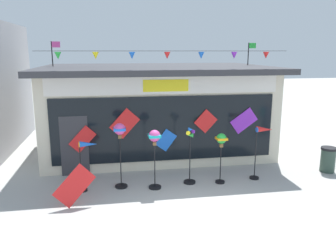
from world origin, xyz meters
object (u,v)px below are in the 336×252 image
at_px(kite_shop_building, 155,108).
at_px(wind_spinner_center_left, 155,144).
at_px(wind_spinner_left, 120,138).
at_px(wind_spinner_far_left, 86,157).
at_px(wind_spinner_center_right, 190,155).
at_px(display_kite_on_ground, 74,186).
at_px(wind_spinner_right, 221,144).
at_px(wind_spinner_far_right, 262,140).
at_px(trash_bin, 328,159).

relative_size(kite_shop_building, wind_spinner_center_left, 4.90).
height_order(wind_spinner_left, wind_spinner_center_left, wind_spinner_left).
distance_m(kite_shop_building, wind_spinner_far_left, 4.89).
height_order(kite_shop_building, wind_spinner_center_left, kite_shop_building).
height_order(wind_spinner_center_right, display_kite_on_ground, wind_spinner_center_right).
height_order(wind_spinner_center_right, wind_spinner_right, wind_spinner_center_right).
bearing_deg(wind_spinner_far_left, wind_spinner_center_left, -4.28).
xyz_separation_m(wind_spinner_center_left, wind_spinner_far_right, (3.46, 0.23, -0.11)).
xyz_separation_m(wind_spinner_left, wind_spinner_far_right, (4.46, -0.00, -0.26)).
xyz_separation_m(wind_spinner_center_left, display_kite_on_ground, (-2.26, -0.83, -0.82)).
relative_size(kite_shop_building, wind_spinner_far_left, 5.85).
distance_m(wind_spinner_left, wind_spinner_far_right, 4.47).
xyz_separation_m(wind_spinner_left, trash_bin, (7.02, 0.22, -1.11)).
height_order(kite_shop_building, wind_spinner_right, kite_shop_building).
relative_size(kite_shop_building, display_kite_on_ground, 8.35).
bearing_deg(kite_shop_building, wind_spinner_left, -111.56).
height_order(kite_shop_building, wind_spinner_far_left, kite_shop_building).
bearing_deg(kite_shop_building, wind_spinner_far_right, -54.33).
bearing_deg(wind_spinner_right, trash_bin, 5.36).
height_order(trash_bin, display_kite_on_ground, display_kite_on_ground).
xyz_separation_m(wind_spinner_far_left, wind_spinner_center_left, (1.99, -0.15, 0.35)).
bearing_deg(wind_spinner_far_right, display_kite_on_ground, -169.48).
bearing_deg(wind_spinner_far_right, wind_spinner_far_left, -179.14).
relative_size(wind_spinner_left, wind_spinner_right, 1.25).
bearing_deg(wind_spinner_center_left, wind_spinner_far_right, 3.82).
distance_m(wind_spinner_left, trash_bin, 7.11).
distance_m(wind_spinner_right, trash_bin, 4.05).
distance_m(wind_spinner_center_left, display_kite_on_ground, 2.54).
bearing_deg(wind_spinner_far_left, wind_spinner_center_right, 1.05).
height_order(wind_spinner_left, wind_spinner_center_right, wind_spinner_left).
bearing_deg(wind_spinner_center_left, wind_spinner_left, 166.80).
relative_size(wind_spinner_left, wind_spinner_center_left, 1.10).
relative_size(wind_spinner_center_right, wind_spinner_right, 1.13).
xyz_separation_m(wind_spinner_center_right, trash_bin, (4.89, 0.24, -0.48)).
height_order(wind_spinner_far_left, display_kite_on_ground, wind_spinner_far_left).
distance_m(wind_spinner_far_left, display_kite_on_ground, 1.11).
distance_m(kite_shop_building, wind_spinner_center_left, 4.29).
xyz_separation_m(wind_spinner_right, display_kite_on_ground, (-4.33, -0.91, -0.68)).
relative_size(wind_spinner_far_right, trash_bin, 2.02).
xyz_separation_m(wind_spinner_right, wind_spinner_far_right, (1.39, 0.15, 0.03)).
bearing_deg(display_kite_on_ground, wind_spinner_right, 11.88).
bearing_deg(kite_shop_building, trash_bin, -34.87).
xyz_separation_m(wind_spinner_left, wind_spinner_right, (3.07, -0.15, -0.29)).
relative_size(kite_shop_building, wind_spinner_left, 4.44).
relative_size(wind_spinner_left, wind_spinner_far_right, 1.15).
bearing_deg(wind_spinner_center_right, wind_spinner_center_left, -169.63).
height_order(wind_spinner_far_left, wind_spinner_left, wind_spinner_left).
height_order(wind_spinner_far_left, wind_spinner_far_right, wind_spinner_far_right).
height_order(wind_spinner_right, wind_spinner_far_right, wind_spinner_far_right).
xyz_separation_m(wind_spinner_left, wind_spinner_center_right, (2.13, -0.03, -0.63)).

